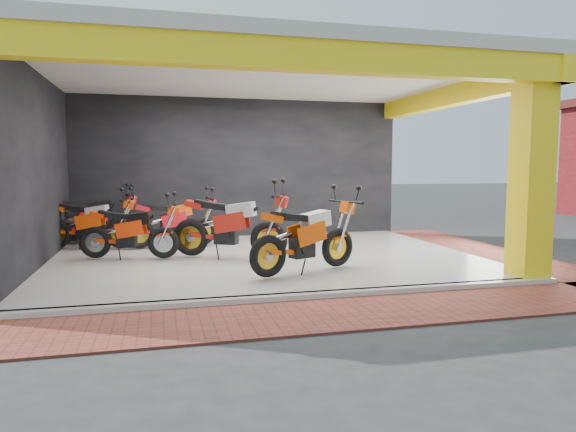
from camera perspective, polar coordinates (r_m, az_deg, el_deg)
The scene contains 17 objects.
ground at distance 8.17m, azimuth 0.29°, elevation -7.51°, with size 80.00×80.00×0.00m, color #2D2D30.
showroom_floor at distance 10.06m, azimuth -2.57°, elevation -4.72°, with size 8.00×6.00×0.10m, color white.
showroom_ceiling at distance 10.05m, azimuth -2.66°, elevation 15.61°, with size 8.40×6.40×0.20m, color beige.
back_wall at distance 12.95m, azimuth -5.38°, elevation 5.13°, with size 8.20×0.20×3.50m, color black.
left_wall at distance 9.93m, azimuth -26.55°, elevation 4.42°, with size 0.20×6.20×3.50m, color black.
corner_column at distance 9.01m, azimuth 25.44°, elevation 4.41°, with size 0.50×0.50×3.50m, color yellow.
header_beam_front at distance 7.14m, azimuth 2.41°, elevation 17.30°, with size 8.40×0.30×0.40m, color yellow.
header_beam_right at distance 11.49m, azimuth 17.80°, elevation 12.58°, with size 0.30×6.40×0.40m, color yellow.
floor_kerb at distance 7.20m, azimuth 2.35°, elevation -8.90°, with size 8.00×0.20×0.10m, color white.
paver_front at distance 6.49m, azimuth 4.34°, elevation -10.86°, with size 9.00×1.40×0.03m, color #994032.
paver_right at distance 11.98m, azimuth 20.58°, elevation -3.58°, with size 1.40×7.00×0.03m, color #994032.
moto_hero at distance 8.82m, azimuth 5.53°, elevation -1.39°, with size 2.23×0.83×1.36m, color #E44A09, non-canonical shape.
moto_row_a at distance 9.45m, azimuth -2.16°, elevation -0.61°, with size 2.39×0.89×1.46m, color #AC1C12, non-canonical shape.
moto_row_b at distance 9.85m, azimuth -13.72°, elevation -1.24°, with size 1.98×0.73×1.21m, color #FB390A, non-canonical shape.
moto_row_c at distance 11.34m, azimuth -9.51°, elevation -0.19°, with size 2.04×0.76×1.25m, color red, non-canonical shape.
moto_row_d at distance 12.35m, azimuth -17.89°, elevation 0.21°, with size 2.13×0.79×1.30m, color red, non-canonical shape.
moto_row_e at distance 11.30m, azimuth -18.23°, elevation -0.39°, with size 2.06×0.76×1.26m, color #FF4B0A, non-canonical shape.
Camera 1 is at (-1.99, -7.70, 1.85)m, focal length 32.00 mm.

